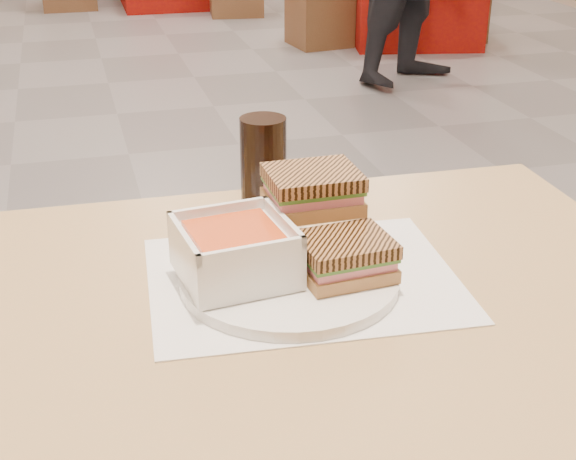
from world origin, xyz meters
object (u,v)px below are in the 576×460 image
object	(u,v)px
soup_bowl	(235,253)
bg_chair_1l	(320,15)
main_table	(200,393)
cola_glass	(263,166)
plate	(289,278)
panini_lower	(345,257)
bg_chair_1r	(452,8)

from	to	relation	value
soup_bowl	bg_chair_1l	xyz separation A→B (m)	(1.53, 4.50, -0.59)
main_table	cola_glass	bearing A→B (deg)	60.52
main_table	plate	size ratio (longest dim) A/B	4.59
panini_lower	plate	bearing A→B (deg)	160.79
soup_bowl	bg_chair_1r	bearing A→B (deg)	60.80
panini_lower	bg_chair_1l	distance (m)	4.78
soup_bowl	panini_lower	size ratio (longest dim) A/B	1.26
main_table	bg_chair_1l	xyz separation A→B (m)	(1.59, 4.54, -0.43)
panini_lower	cola_glass	distance (m)	0.25
bg_chair_1r	cola_glass	bearing A→B (deg)	-119.54
panini_lower	cola_glass	world-z (taller)	cola_glass
cola_glass	bg_chair_1l	distance (m)	4.56
plate	bg_chair_1r	size ratio (longest dim) A/B	0.61
cola_glass	plate	bearing A→B (deg)	-96.01
main_table	cola_glass	xyz separation A→B (m)	(0.15, 0.26, 0.18)
soup_bowl	bg_chair_1l	size ratio (longest dim) A/B	0.35
panini_lower	bg_chair_1r	xyz separation A→B (m)	(2.34, 4.44, -0.57)
soup_bowl	panini_lower	distance (m)	0.13
main_table	soup_bowl	distance (m)	0.18
cola_glass	bg_chair_1r	world-z (taller)	cola_glass
plate	cola_glass	distance (m)	0.23
main_table	plate	bearing A→B (deg)	14.78
panini_lower	bg_chair_1l	xyz separation A→B (m)	(1.40, 4.53, -0.59)
cola_glass	bg_chair_1l	world-z (taller)	cola_glass
soup_bowl	cola_glass	world-z (taller)	cola_glass
main_table	soup_bowl	bearing A→B (deg)	35.84
soup_bowl	bg_chair_1r	world-z (taller)	soup_bowl
soup_bowl	bg_chair_1l	world-z (taller)	soup_bowl
main_table	soup_bowl	xyz separation A→B (m)	(0.06, 0.04, 0.16)
cola_glass	bg_chair_1l	xyz separation A→B (m)	(1.44, 4.29, -0.62)
main_table	plate	xyz separation A→B (m)	(0.12, 0.03, 0.12)
bg_chair_1l	bg_chair_1r	world-z (taller)	bg_chair_1r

